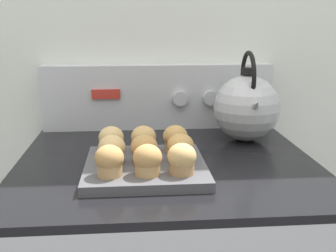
{
  "coord_description": "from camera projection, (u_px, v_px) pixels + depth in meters",
  "views": [
    {
      "loc": [
        -0.08,
        -0.64,
        1.27
      ],
      "look_at": [
        -0.0,
        0.27,
        1.04
      ],
      "focal_mm": 45.0,
      "sensor_mm": 36.0,
      "label": 1
    }
  ],
  "objects": [
    {
      "name": "muffin_r2_c1",
      "position": [
        144.0,
        140.0,
        1.03
      ],
      "size": [
        0.06,
        0.06,
        0.07
      ],
      "color": "olive",
      "rests_on": "muffin_pan"
    },
    {
      "name": "muffin_r0_c2",
      "position": [
        182.0,
        159.0,
        0.89
      ],
      "size": [
        0.06,
        0.06,
        0.07
      ],
      "color": "#A37A4C",
      "rests_on": "muffin_pan"
    },
    {
      "name": "control_panel",
      "position": [
        159.0,
        97.0,
        1.33
      ],
      "size": [
        0.72,
        0.07,
        0.2
      ],
      "color": "#B7BABF",
      "rests_on": "stove_range"
    },
    {
      "name": "tea_kettle",
      "position": [
        247.0,
        107.0,
        1.19
      ],
      "size": [
        0.19,
        0.22,
        0.26
      ],
      "color": "#ADAFB5",
      "rests_on": "stove_range"
    },
    {
      "name": "muffin_r0_c1",
      "position": [
        148.0,
        160.0,
        0.88
      ],
      "size": [
        0.06,
        0.06,
        0.07
      ],
      "color": "tan",
      "rests_on": "muffin_pan"
    },
    {
      "name": "muffin_r1_c2",
      "position": [
        180.0,
        148.0,
        0.96
      ],
      "size": [
        0.06,
        0.06,
        0.07
      ],
      "color": "tan",
      "rests_on": "muffin_pan"
    },
    {
      "name": "muffin_r1_c1",
      "position": [
        144.0,
        150.0,
        0.95
      ],
      "size": [
        0.06,
        0.06,
        0.07
      ],
      "color": "olive",
      "rests_on": "muffin_pan"
    },
    {
      "name": "muffin_r2_c0",
      "position": [
        111.0,
        140.0,
        1.03
      ],
      "size": [
        0.06,
        0.06,
        0.07
      ],
      "color": "olive",
      "rests_on": "muffin_pan"
    },
    {
      "name": "muffin_r2_c2",
      "position": [
        175.0,
        139.0,
        1.04
      ],
      "size": [
        0.06,
        0.06,
        0.07
      ],
      "color": "tan",
      "rests_on": "muffin_pan"
    },
    {
      "name": "muffin_pan",
      "position": [
        145.0,
        167.0,
        0.97
      ],
      "size": [
        0.27,
        0.27,
        0.02
      ],
      "color": "#4C4C51",
      "rests_on": "stove_range"
    },
    {
      "name": "muffin_r0_c0",
      "position": [
        109.0,
        161.0,
        0.88
      ],
      "size": [
        0.06,
        0.06,
        0.07
      ],
      "color": "tan",
      "rests_on": "muffin_pan"
    },
    {
      "name": "wall_back",
      "position": [
        157.0,
        42.0,
        1.34
      ],
      "size": [
        8.0,
        0.05,
        2.4
      ],
      "color": "silver",
      "rests_on": "ground_plane"
    },
    {
      "name": "muffin_r1_c0",
      "position": [
        112.0,
        150.0,
        0.95
      ],
      "size": [
        0.06,
        0.06,
        0.07
      ],
      "color": "tan",
      "rests_on": "muffin_pan"
    }
  ]
}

